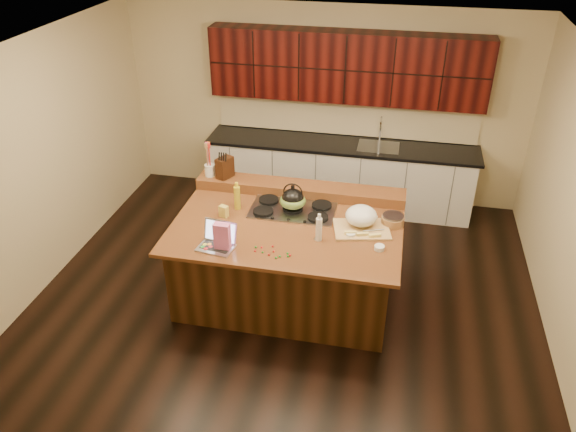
# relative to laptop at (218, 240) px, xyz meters

# --- Properties ---
(room) EXTENTS (5.52, 5.02, 2.72)m
(room) POSITION_rel_laptop_xyz_m (0.59, 0.52, 0.37)
(room) COLOR black
(room) RESTS_ON ground
(island) EXTENTS (2.40, 1.60, 0.92)m
(island) POSITION_rel_laptop_xyz_m (0.59, 0.52, -0.52)
(island) COLOR black
(island) RESTS_ON ground
(back_ledge) EXTENTS (2.40, 0.30, 0.12)m
(back_ledge) POSITION_rel_laptop_xyz_m (0.59, 1.22, -0.00)
(back_ledge) COLOR black
(back_ledge) RESTS_ON island
(cooktop) EXTENTS (0.92, 0.52, 0.05)m
(cooktop) POSITION_rel_laptop_xyz_m (0.59, 0.82, -0.05)
(cooktop) COLOR gray
(cooktop) RESTS_ON island
(back_counter) EXTENTS (3.70, 0.66, 2.40)m
(back_counter) POSITION_rel_laptop_xyz_m (0.89, 2.74, -0.00)
(back_counter) COLOR silver
(back_counter) RESTS_ON ground
(kettle) EXTENTS (0.25, 0.25, 0.22)m
(kettle) POSITION_rel_laptop_xyz_m (0.59, 0.82, 0.09)
(kettle) COLOR black
(kettle) RESTS_ON cooktop
(green_bowl) EXTENTS (0.36, 0.36, 0.16)m
(green_bowl) POSITION_rel_laptop_xyz_m (0.59, 0.82, 0.06)
(green_bowl) COLOR olive
(green_bowl) RESTS_ON cooktop
(laptop) EXTENTS (0.38, 0.32, 0.24)m
(laptop) POSITION_rel_laptop_xyz_m (0.00, 0.00, 0.00)
(laptop) COLOR #B7B7BC
(laptop) RESTS_ON island
(oil_bottle) EXTENTS (0.09, 0.09, 0.27)m
(oil_bottle) POSITION_rel_laptop_xyz_m (-0.01, 0.74, 0.07)
(oil_bottle) COLOR gold
(oil_bottle) RESTS_ON island
(vinegar_bottle) EXTENTS (0.08, 0.08, 0.25)m
(vinegar_bottle) POSITION_rel_laptop_xyz_m (0.95, 0.31, 0.06)
(vinegar_bottle) COLOR silver
(vinegar_bottle) RESTS_ON island
(wooden_tray) EXTENTS (0.64, 0.52, 0.23)m
(wooden_tray) POSITION_rel_laptop_xyz_m (1.35, 0.63, 0.04)
(wooden_tray) COLOR tan
(wooden_tray) RESTS_ON island
(ramekin_a) EXTENTS (0.10, 0.10, 0.04)m
(ramekin_a) POSITION_rel_laptop_xyz_m (1.56, 0.26, -0.04)
(ramekin_a) COLOR white
(ramekin_a) RESTS_ON island
(ramekin_b) EXTENTS (0.12, 0.12, 0.04)m
(ramekin_b) POSITION_rel_laptop_xyz_m (1.46, 0.80, -0.04)
(ramekin_b) COLOR white
(ramekin_b) RESTS_ON island
(ramekin_c) EXTENTS (0.10, 0.10, 0.04)m
(ramekin_c) POSITION_rel_laptop_xyz_m (1.26, 0.43, -0.04)
(ramekin_c) COLOR white
(ramekin_c) RESTS_ON island
(strainer_bowl) EXTENTS (0.27, 0.27, 0.09)m
(strainer_bowl) POSITION_rel_laptop_xyz_m (1.67, 0.76, -0.02)
(strainer_bowl) COLOR #996B3F
(strainer_bowl) RESTS_ON island
(kitchen_timer) EXTENTS (0.08, 0.08, 0.07)m
(kitchen_timer) POSITION_rel_laptop_xyz_m (0.94, 0.32, -0.03)
(kitchen_timer) COLOR silver
(kitchen_timer) RESTS_ON island
(pink_bag) EXTENTS (0.16, 0.09, 0.29)m
(pink_bag) POSITION_rel_laptop_xyz_m (0.07, -0.05, 0.08)
(pink_bag) COLOR pink
(pink_bag) RESTS_ON island
(candy_plate) EXTENTS (0.22, 0.22, 0.01)m
(candy_plate) POSITION_rel_laptop_xyz_m (-0.10, -0.06, -0.06)
(candy_plate) COLOR white
(candy_plate) RESTS_ON island
(package_box) EXTENTS (0.11, 0.09, 0.13)m
(package_box) POSITION_rel_laptop_xyz_m (-0.11, 0.55, -0.00)
(package_box) COLOR #D7C14C
(package_box) RESTS_ON island
(utensil_crock) EXTENTS (0.14, 0.14, 0.14)m
(utensil_crock) POSITION_rel_laptop_xyz_m (-0.48, 1.22, 0.13)
(utensil_crock) COLOR white
(utensil_crock) RESTS_ON back_ledge
(knife_block) EXTENTS (0.20, 0.23, 0.25)m
(knife_block) POSITION_rel_laptop_xyz_m (-0.30, 1.22, 0.18)
(knife_block) COLOR black
(knife_block) RESTS_ON back_ledge
(gumdrop_0) EXTENTS (0.02, 0.02, 0.02)m
(gumdrop_0) POSITION_rel_laptop_xyz_m (0.56, 0.00, -0.06)
(gumdrop_0) COLOR red
(gumdrop_0) RESTS_ON island
(gumdrop_1) EXTENTS (0.02, 0.02, 0.02)m
(gumdrop_1) POSITION_rel_laptop_xyz_m (0.37, 0.04, -0.06)
(gumdrop_1) COLOR #198C26
(gumdrop_1) RESTS_ON island
(gumdrop_2) EXTENTS (0.02, 0.02, 0.02)m
(gumdrop_2) POSITION_rel_laptop_xyz_m (0.43, 0.04, -0.06)
(gumdrop_2) COLOR red
(gumdrop_2) RESTS_ON island
(gumdrop_3) EXTENTS (0.02, 0.02, 0.02)m
(gumdrop_3) POSITION_rel_laptop_xyz_m (0.61, -0.10, -0.06)
(gumdrop_3) COLOR #198C26
(gumdrop_3) RESTS_ON island
(gumdrop_4) EXTENTS (0.02, 0.02, 0.02)m
(gumdrop_4) POSITION_rel_laptop_xyz_m (0.73, -0.03, -0.06)
(gumdrop_4) COLOR red
(gumdrop_4) RESTS_ON island
(gumdrop_5) EXTENTS (0.02, 0.02, 0.02)m
(gumdrop_5) POSITION_rel_laptop_xyz_m (0.46, -0.03, -0.06)
(gumdrop_5) COLOR #198C26
(gumdrop_5) RESTS_ON island
(gumdrop_6) EXTENTS (0.02, 0.02, 0.02)m
(gumdrop_6) POSITION_rel_laptop_xyz_m (0.46, -0.03, -0.06)
(gumdrop_6) COLOR red
(gumdrop_6) RESTS_ON island
(gumdrop_7) EXTENTS (0.02, 0.02, 0.02)m
(gumdrop_7) POSITION_rel_laptop_xyz_m (0.70, -0.01, -0.06)
(gumdrop_7) COLOR #198C26
(gumdrop_7) RESTS_ON island
(gumdrop_8) EXTENTS (0.02, 0.02, 0.02)m
(gumdrop_8) POSITION_rel_laptop_xyz_m (0.53, 0.08, -0.06)
(gumdrop_8) COLOR red
(gumdrop_8) RESTS_ON island
(gumdrop_9) EXTENTS (0.02, 0.02, 0.02)m
(gumdrop_9) POSITION_rel_laptop_xyz_m (0.64, -0.07, -0.06)
(gumdrop_9) COLOR #198C26
(gumdrop_9) RESTS_ON island
(gumdrop_10) EXTENTS (0.02, 0.02, 0.02)m
(gumdrop_10) POSITION_rel_laptop_xyz_m (0.53, -0.06, -0.06)
(gumdrop_10) COLOR red
(gumdrop_10) RESTS_ON island
(gumdrop_11) EXTENTS (0.02, 0.02, 0.02)m
(gumdrop_11) POSITION_rel_laptop_xyz_m (0.71, -0.05, -0.06)
(gumdrop_11) COLOR #198C26
(gumdrop_11) RESTS_ON island
(gumdrop_12) EXTENTS (0.02, 0.02, 0.02)m
(gumdrop_12) POSITION_rel_laptop_xyz_m (0.39, -0.03, -0.06)
(gumdrop_12) COLOR red
(gumdrop_12) RESTS_ON island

